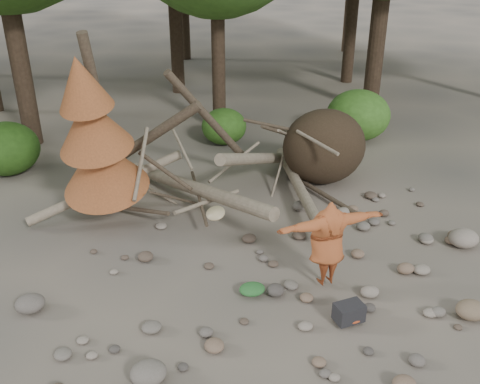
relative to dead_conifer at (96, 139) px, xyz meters
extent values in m
plane|color=#514C44|center=(3.12, -3.37, -2.11)|extent=(120.00, 120.00, 0.00)
ellipsoid|color=#332619|center=(5.72, 0.93, -1.12)|extent=(2.20, 1.87, 1.98)
cylinder|color=gray|center=(2.12, 0.33, -1.56)|extent=(2.61, 5.11, 1.08)
cylinder|color=gray|center=(3.92, 0.83, -1.21)|extent=(3.18, 3.71, 1.90)
cylinder|color=brown|center=(0.92, 1.23, -0.71)|extent=(3.08, 1.91, 2.49)
cylinder|color=gray|center=(4.72, 0.13, -1.76)|extent=(1.13, 4.98, 0.43)
cylinder|color=brown|center=(2.82, 1.43, -0.31)|extent=(2.39, 1.03, 2.89)
cylinder|color=gray|center=(0.12, 0.63, -1.41)|extent=(3.71, 0.86, 1.20)
cylinder|color=#4C3F30|center=(0.62, 0.13, -1.81)|extent=(1.52, 1.70, 0.49)
cylinder|color=gray|center=(3.32, 1.03, -1.31)|extent=(1.57, 0.85, 0.69)
cylinder|color=#4C3F30|center=(4.92, 1.53, -0.91)|extent=(1.92, 1.25, 1.10)
cylinder|color=gray|center=(1.92, 0.83, -0.61)|extent=(0.37, 1.42, 0.85)
cylinder|color=#4C3F30|center=(5.32, -0.17, -1.96)|extent=(0.79, 2.54, 0.12)
cylinder|color=gray|center=(2.32, -0.27, -1.66)|extent=(1.78, 1.11, 0.29)
cylinder|color=#4C3F30|center=(0.22, 0.43, 0.09)|extent=(0.67, 1.13, 4.35)
cone|color=brown|center=(0.06, 0.12, -0.61)|extent=(2.06, 2.13, 1.86)
cone|color=brown|center=(-0.05, -0.09, 0.39)|extent=(1.71, 1.78, 1.65)
cone|color=brown|center=(-0.14, -0.28, 1.29)|extent=(1.23, 1.30, 1.41)
cylinder|color=#38281C|center=(4.12, 5.83, 1.46)|extent=(0.44, 0.44, 7.14)
ellipsoid|color=#274E14|center=(-2.38, 3.83, -1.39)|extent=(1.80, 1.80, 1.44)
ellipsoid|color=#33631C|center=(3.92, 4.43, -1.55)|extent=(1.40, 1.40, 1.12)
ellipsoid|color=#3F7524|center=(8.12, 3.63, -1.31)|extent=(2.00, 2.00, 1.60)
imported|color=#A84E25|center=(3.84, -3.42, -1.18)|extent=(2.11, 0.67, 1.69)
cylinder|color=tan|center=(1.68, -3.74, -0.08)|extent=(0.38, 0.39, 0.17)
cube|color=black|center=(3.78, -4.55, -1.95)|extent=(0.51, 0.37, 0.32)
ellipsoid|color=#26612A|center=(2.43, -3.36, -2.02)|extent=(0.48, 0.40, 0.18)
ellipsoid|color=#B1401E|center=(3.83, -4.57, -2.05)|extent=(0.35, 0.29, 0.13)
ellipsoid|color=#6D655B|center=(0.33, -4.94, -1.95)|extent=(0.55, 0.49, 0.33)
ellipsoid|color=#7A644C|center=(5.88, -5.00, -1.95)|extent=(0.53, 0.48, 0.32)
ellipsoid|color=gray|center=(7.25, -2.95, -1.92)|extent=(0.64, 0.57, 0.38)
ellipsoid|color=#625A52|center=(-1.46, -2.70, -1.96)|extent=(0.52, 0.47, 0.31)
camera|label=1|loc=(-0.01, -11.00, 3.92)|focal=40.00mm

